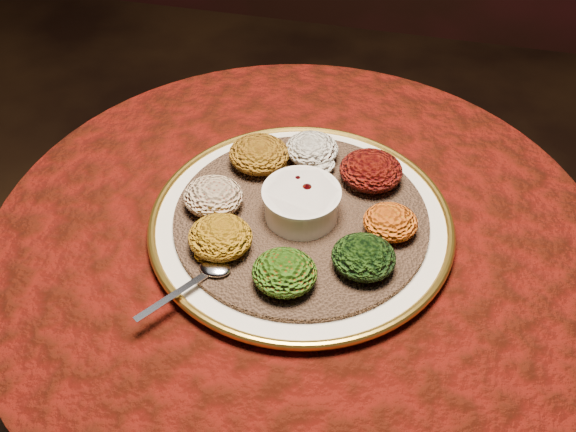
# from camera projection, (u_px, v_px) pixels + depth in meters

# --- Properties ---
(table) EXTENTS (0.96, 0.96, 0.73)m
(table) POSITION_uv_depth(u_px,v_px,m) (296.00, 301.00, 1.12)
(table) COLOR black
(table) RESTS_ON ground
(platter) EXTENTS (0.57, 0.57, 0.02)m
(platter) POSITION_uv_depth(u_px,v_px,m) (301.00, 222.00, 0.99)
(platter) COLOR white
(platter) RESTS_ON table
(injera) EXTENTS (0.50, 0.50, 0.01)m
(injera) POSITION_uv_depth(u_px,v_px,m) (301.00, 217.00, 0.98)
(injera) COLOR brown
(injera) RESTS_ON platter
(stew_bowl) EXTENTS (0.12, 0.12, 0.05)m
(stew_bowl) POSITION_uv_depth(u_px,v_px,m) (301.00, 201.00, 0.96)
(stew_bowl) COLOR silver
(stew_bowl) RESTS_ON injera
(spoon) EXTENTS (0.10, 0.13, 0.01)m
(spoon) POSITION_uv_depth(u_px,v_px,m) (209.00, 272.00, 0.89)
(spoon) COLOR silver
(spoon) RESTS_ON injera
(portion_ayib) EXTENTS (0.09, 0.08, 0.04)m
(portion_ayib) POSITION_uv_depth(u_px,v_px,m) (312.00, 149.00, 1.06)
(portion_ayib) COLOR silver
(portion_ayib) RESTS_ON injera
(portion_kitfo) EXTENTS (0.10, 0.10, 0.05)m
(portion_kitfo) POSITION_uv_depth(u_px,v_px,m) (371.00, 170.00, 1.02)
(portion_kitfo) COLOR black
(portion_kitfo) RESTS_ON injera
(portion_tikil) EXTENTS (0.08, 0.08, 0.04)m
(portion_tikil) POSITION_uv_depth(u_px,v_px,m) (390.00, 222.00, 0.94)
(portion_tikil) COLOR #A3780D
(portion_tikil) RESTS_ON injera
(portion_gomen) EXTENTS (0.09, 0.09, 0.04)m
(portion_gomen) POSITION_uv_depth(u_px,v_px,m) (364.00, 257.00, 0.89)
(portion_gomen) COLOR black
(portion_gomen) RESTS_ON injera
(portion_mixveg) EXTENTS (0.09, 0.09, 0.04)m
(portion_mixveg) POSITION_uv_depth(u_px,v_px,m) (284.00, 272.00, 0.87)
(portion_mixveg) COLOR #9E2A0A
(portion_mixveg) RESTS_ON injera
(portion_kik) EXTENTS (0.09, 0.09, 0.04)m
(portion_kik) POSITION_uv_depth(u_px,v_px,m) (220.00, 237.00, 0.91)
(portion_kik) COLOR #9F650E
(portion_kik) RESTS_ON injera
(portion_timatim) EXTENTS (0.09, 0.09, 0.04)m
(portion_timatim) POSITION_uv_depth(u_px,v_px,m) (213.00, 196.00, 0.98)
(portion_timatim) COLOR maroon
(portion_timatim) RESTS_ON injera
(portion_shiro) EXTENTS (0.10, 0.09, 0.05)m
(portion_shiro) POSITION_uv_depth(u_px,v_px,m) (259.00, 154.00, 1.04)
(portion_shiro) COLOR #865910
(portion_shiro) RESTS_ON injera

